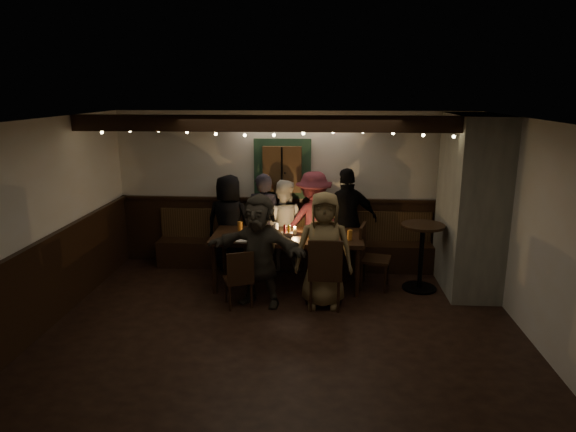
# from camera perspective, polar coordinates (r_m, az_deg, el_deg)

# --- Properties ---
(room) EXTENTS (6.02, 5.01, 2.62)m
(room) POSITION_cam_1_polar(r_m,az_deg,el_deg) (7.69, 8.24, -0.28)
(room) COLOR black
(room) RESTS_ON ground
(dining_table) EXTENTS (2.25, 0.97, 0.98)m
(dining_table) POSITION_cam_1_polar(r_m,az_deg,el_deg) (7.75, -0.12, -2.61)
(dining_table) COLOR black
(dining_table) RESTS_ON ground
(chair_near_left) EXTENTS (0.48, 0.48, 0.82)m
(chair_near_left) POSITION_cam_1_polar(r_m,az_deg,el_deg) (7.08, -5.45, -6.64)
(chair_near_left) COLOR black
(chair_near_left) RESTS_ON ground
(chair_near_right) EXTENTS (0.46, 0.46, 1.02)m
(chair_near_right) POSITION_cam_1_polar(r_m,az_deg,el_deg) (6.98, 4.14, -5.99)
(chair_near_right) COLOR black
(chair_near_right) RESTS_ON ground
(chair_end) EXTENTS (0.53, 0.53, 0.98)m
(chair_end) POSITION_cam_1_polar(r_m,az_deg,el_deg) (7.84, 9.00, -4.03)
(chair_end) COLOR black
(chair_end) RESTS_ON ground
(high_top) EXTENTS (0.63, 0.63, 1.01)m
(high_top) POSITION_cam_1_polar(r_m,az_deg,el_deg) (7.90, 14.63, -3.51)
(high_top) COLOR black
(high_top) RESTS_ON ground
(person_a) EXTENTS (0.86, 0.64, 1.60)m
(person_a) POSITION_cam_1_polar(r_m,az_deg,el_deg) (8.51, -6.59, -0.76)
(person_a) COLOR black
(person_a) RESTS_ON ground
(person_b) EXTENTS (0.61, 0.41, 1.63)m
(person_b) POSITION_cam_1_polar(r_m,az_deg,el_deg) (8.41, -2.73, -0.73)
(person_b) COLOR black
(person_b) RESTS_ON ground
(person_c) EXTENTS (0.80, 0.65, 1.51)m
(person_c) POSITION_cam_1_polar(r_m,az_deg,el_deg) (8.48, -0.58, -1.00)
(person_c) COLOR #BCBBB6
(person_c) RESTS_ON ground
(person_d) EXTENTS (1.21, 0.92, 1.65)m
(person_d) POSITION_cam_1_polar(r_m,az_deg,el_deg) (8.45, 2.85, -0.59)
(person_d) COLOR #521D27
(person_d) RESTS_ON ground
(person_e) EXTENTS (1.08, 0.66, 1.72)m
(person_e) POSITION_cam_1_polar(r_m,az_deg,el_deg) (8.39, 6.59, -0.53)
(person_e) COLOR black
(person_e) RESTS_ON ground
(person_f) EXTENTS (1.53, 0.90, 1.58)m
(person_f) POSITION_cam_1_polar(r_m,az_deg,el_deg) (7.08, -3.19, -3.81)
(person_f) COLOR #363128
(person_f) RESTS_ON ground
(person_g) EXTENTS (0.80, 0.52, 1.62)m
(person_g) POSITION_cam_1_polar(r_m,az_deg,el_deg) (7.03, 4.00, -3.79)
(person_g) COLOR brown
(person_g) RESTS_ON ground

